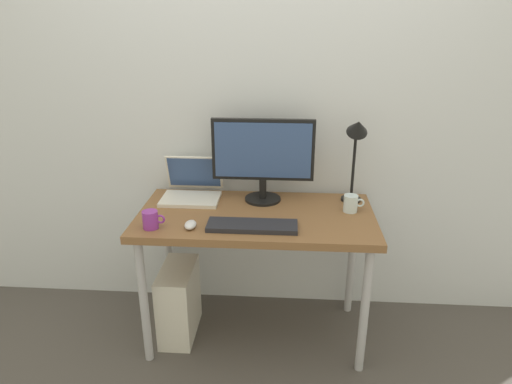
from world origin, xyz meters
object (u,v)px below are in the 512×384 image
coffee_mug (151,220)px  computer_tower (179,301)px  desk (256,227)px  laptop (192,188)px  monitor (263,155)px  glass_cup (351,203)px  keyboard (252,226)px  desk_lamp (356,141)px  mouse (190,225)px

coffee_mug → computer_tower: 0.62m
desk → laptop: bearing=151.5°
coffee_mug → monitor: bearing=37.1°
desk → glass_cup: (0.50, 0.06, 0.12)m
keyboard → glass_cup: (0.50, 0.24, 0.03)m
desk → laptop: 0.45m
desk_lamp → laptop: bearing=178.8°
monitor → mouse: size_ratio=6.14×
laptop → desk_lamp: 0.94m
keyboard → coffee_mug: bearing=-176.1°
keyboard → computer_tower: keyboard is taller
glass_cup → coffee_mug: bearing=-164.7°
laptop → coffee_mug: laptop is taller
laptop → desk: bearing=-28.5°
computer_tower → monitor: bearing=24.6°
desk → desk_lamp: desk_lamp is taller
desk → coffee_mug: (-0.50, -0.21, 0.12)m
monitor → coffee_mug: bearing=-142.9°
laptop → mouse: 0.41m
coffee_mug → keyboard: bearing=3.9°
keyboard → glass_cup: size_ratio=4.03×
coffee_mug → desk: bearing=22.9°
desk_lamp → mouse: 0.97m
laptop → computer_tower: size_ratio=0.76×
desk → laptop: (-0.38, 0.20, 0.13)m
desk_lamp → coffee_mug: size_ratio=4.43×
mouse → glass_cup: bearing=17.8°
laptop → glass_cup: laptop is taller
mouse → coffee_mug: (-0.19, -0.01, 0.03)m
desk → mouse: (-0.31, -0.20, 0.09)m
monitor → mouse: bearing=-131.1°
desk_lamp → keyboard: size_ratio=1.12×
laptop → desk_lamp: size_ratio=0.65×
desk → coffee_mug: 0.55m
desk_lamp → keyboard: 0.72m
desk_lamp → computer_tower: desk_lamp is taller
laptop → mouse: laptop is taller
monitor → laptop: size_ratio=1.73×
coffee_mug → glass_cup: (0.99, 0.27, 0.00)m
desk_lamp → mouse: size_ratio=5.47×
monitor → desk: bearing=-97.7°
coffee_mug → glass_cup: 1.03m
laptop → coffee_mug: bearing=-106.2°
desk → monitor: 0.39m
desk → monitor: bearing=82.3°
monitor → keyboard: (-0.03, -0.36, -0.25)m
mouse → computer_tower: size_ratio=0.21×
monitor → keyboard: bearing=-94.9°
keyboard → glass_cup: 0.56m
desk → mouse: bearing=-147.4°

